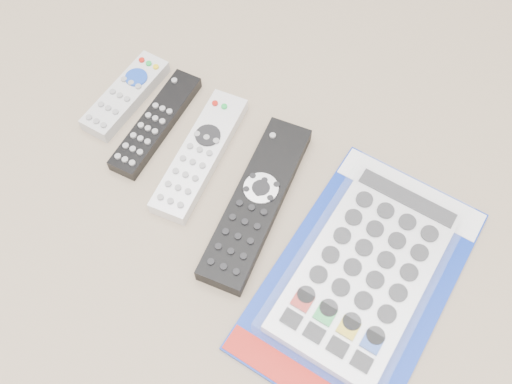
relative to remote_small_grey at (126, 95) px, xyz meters
The scene contains 5 objects.
remote_small_grey is the anchor object (origin of this frame).
remote_slim_black 0.07m from the remote_small_grey, 13.71° to the right, with size 0.06×0.19×0.02m.
remote_silver_dvd 0.16m from the remote_small_grey, 10.17° to the right, with size 0.09×0.22×0.02m.
remote_large_black 0.27m from the remote_small_grey, 10.90° to the right, with size 0.10×0.27×0.03m.
jumbo_remote_packaged 0.44m from the remote_small_grey, ahead, with size 0.21×0.34×0.05m.
Camera 1 is at (0.26, -0.32, 0.69)m, focal length 40.00 mm.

